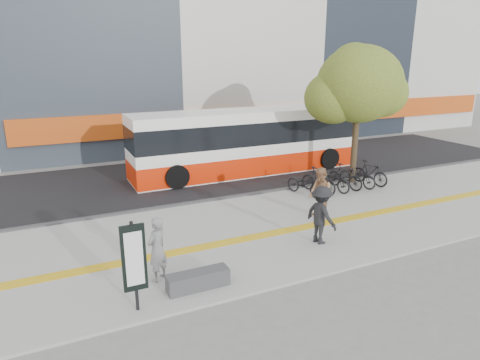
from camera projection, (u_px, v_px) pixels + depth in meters
name	position (u px, v px, depth m)	size (l,w,h in m)	color
ground	(265.00, 252.00, 12.79)	(120.00, 120.00, 0.00)	slate
sidewalk	(244.00, 233.00, 14.08)	(40.00, 7.00, 0.08)	gray
tactile_strip	(251.00, 237.00, 13.64)	(40.00, 0.45, 0.01)	gold
street	(178.00, 178.00, 20.60)	(40.00, 8.00, 0.06)	black
curb	(207.00, 201.00, 17.11)	(40.00, 0.25, 0.14)	#363638
bench	(198.00, 280.00, 10.60)	(1.60, 0.45, 0.45)	#363638
signboard	(134.00, 260.00, 9.38)	(0.55, 0.10, 2.20)	black
street_tree	(357.00, 86.00, 18.64)	(4.40, 3.80, 6.31)	#322516
bus	(248.00, 143.00, 21.20)	(11.90, 2.82, 3.17)	white
bicycle_row	(338.00, 178.00, 18.47)	(4.64, 2.00, 1.10)	black
seated_woman	(157.00, 249.00, 10.83)	(0.64, 0.42, 1.76)	black
pedestrian_tan	(320.00, 194.00, 14.95)	(0.93, 0.72, 1.91)	#9C6F4C
pedestrian_dark	(321.00, 215.00, 13.04)	(1.20, 0.69, 1.86)	black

